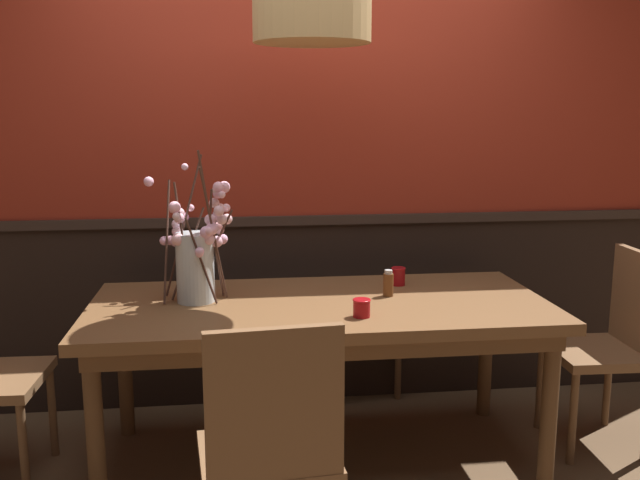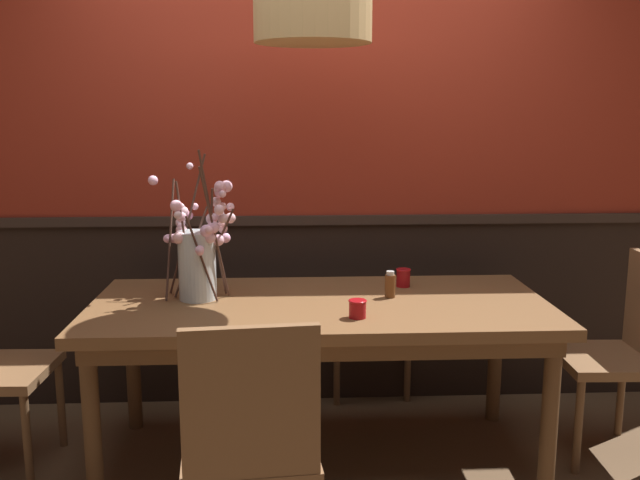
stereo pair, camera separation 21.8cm
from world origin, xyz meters
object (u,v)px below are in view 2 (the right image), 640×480
(vase_with_blossoms, at_px, (199,255))
(candle_holder_nearer_center, at_px, (403,278))
(dining_table, at_px, (320,319))
(condiment_bottle, at_px, (390,285))
(candle_holder_nearer_edge, at_px, (358,309))
(chair_far_side_right, at_px, (365,302))
(chair_head_east_end, at_px, (622,345))
(pendant_lamp, at_px, (313,17))
(chair_near_side_left, at_px, (250,443))

(vase_with_blossoms, xyz_separation_m, candle_holder_nearer_center, (0.96, 0.17, -0.16))
(dining_table, bearing_deg, condiment_bottle, 9.40)
(candle_holder_nearer_edge, bearing_deg, chair_far_side_right, 81.68)
(chair_head_east_end, xyz_separation_m, pendant_lamp, (-1.42, 0.07, 1.45))
(chair_far_side_right, relative_size, vase_with_blossoms, 1.35)
(vase_with_blossoms, distance_m, pendant_lamp, 1.14)
(dining_table, height_order, condiment_bottle, condiment_bottle)
(pendant_lamp, bearing_deg, chair_far_side_right, 67.57)
(dining_table, xyz_separation_m, candle_holder_nearer_edge, (0.14, -0.25, 0.12))
(chair_head_east_end, bearing_deg, pendant_lamp, 177.35)
(chair_head_east_end, bearing_deg, condiment_bottle, 176.36)
(chair_head_east_end, distance_m, condiment_bottle, 1.11)
(condiment_bottle, xyz_separation_m, pendant_lamp, (-0.35, -0.00, 1.17))
(candle_holder_nearer_edge, relative_size, pendant_lamp, 0.10)
(dining_table, relative_size, chair_near_side_left, 2.11)
(chair_head_east_end, relative_size, chair_near_side_left, 0.99)
(candle_holder_nearer_edge, height_order, condiment_bottle, condiment_bottle)
(candle_holder_nearer_center, bearing_deg, vase_with_blossoms, -169.96)
(candle_holder_nearer_center, bearing_deg, candle_holder_nearer_edge, -118.74)
(candle_holder_nearer_center, height_order, candle_holder_nearer_edge, candle_holder_nearer_center)
(chair_far_side_right, xyz_separation_m, vase_with_blossoms, (-0.84, -0.78, 0.44))
(chair_far_side_right, distance_m, candle_holder_nearer_edge, 1.15)
(candle_holder_nearer_edge, bearing_deg, vase_with_blossoms, 154.17)
(chair_head_east_end, height_order, pendant_lamp, pendant_lamp)
(vase_with_blossoms, relative_size, candle_holder_nearer_center, 7.67)
(dining_table, height_order, vase_with_blossoms, vase_with_blossoms)
(dining_table, xyz_separation_m, condiment_bottle, (0.32, 0.05, 0.14))
(candle_holder_nearer_center, bearing_deg, chair_far_side_right, 100.47)
(candle_holder_nearer_center, bearing_deg, chair_head_east_end, -14.94)
(candle_holder_nearer_edge, bearing_deg, pendant_lamp, 119.00)
(pendant_lamp, bearing_deg, candle_holder_nearer_center, 23.74)
(dining_table, xyz_separation_m, pendant_lamp, (-0.03, 0.05, 1.31))
(chair_head_east_end, bearing_deg, vase_with_blossoms, 177.30)
(chair_far_side_right, relative_size, candle_holder_nearer_edge, 11.98)
(chair_near_side_left, xyz_separation_m, vase_with_blossoms, (-0.27, 0.96, 0.42))
(chair_head_east_end, bearing_deg, candle_holder_nearer_center, 165.06)
(dining_table, height_order, chair_far_side_right, chair_far_side_right)
(candle_holder_nearer_edge, xyz_separation_m, pendant_lamp, (-0.17, 0.30, 1.18))
(candle_holder_nearer_edge, distance_m, condiment_bottle, 0.36)
(candle_holder_nearer_edge, bearing_deg, dining_table, 119.10)
(vase_with_blossoms, bearing_deg, chair_near_side_left, -74.33)
(chair_near_side_left, bearing_deg, pendant_lamp, 75.52)
(candle_holder_nearer_edge, xyz_separation_m, condiment_bottle, (0.18, 0.31, 0.02))
(chair_head_east_end, distance_m, vase_with_blossoms, 1.98)
(chair_near_side_left, height_order, pendant_lamp, pendant_lamp)
(candle_holder_nearer_center, distance_m, condiment_bottle, 0.21)
(chair_head_east_end, xyz_separation_m, vase_with_blossoms, (-1.93, 0.09, 0.42))
(chair_head_east_end, height_order, candle_holder_nearer_center, chair_head_east_end)
(candle_holder_nearer_center, relative_size, condiment_bottle, 0.72)
(chair_far_side_right, height_order, candle_holder_nearer_edge, chair_far_side_right)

